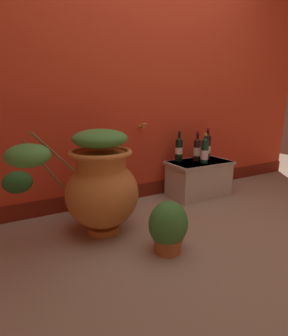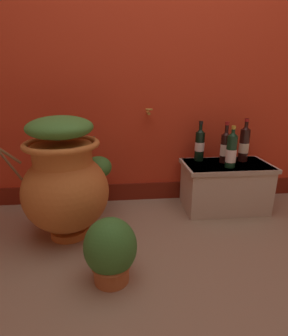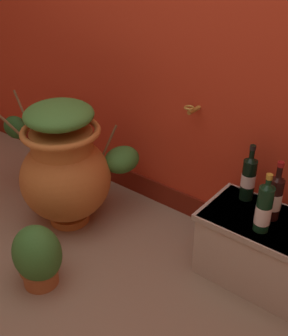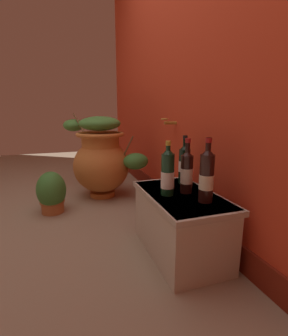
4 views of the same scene
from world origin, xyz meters
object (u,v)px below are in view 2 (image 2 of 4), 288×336
object	(u,v)px
potted_shrub	(111,251)
wine_bottle_middle	(244,143)
terracotta_urn	(62,180)
wine_bottle_right	(231,150)
wine_bottle_left	(225,146)
wine_bottle_back	(200,144)

from	to	relation	value
potted_shrub	wine_bottle_middle	bearing A→B (deg)	37.94
terracotta_urn	wine_bottle_right	bearing A→B (deg)	9.29
wine_bottle_left	wine_bottle_right	bearing A→B (deg)	-90.25
wine_bottle_back	wine_bottle_middle	bearing A→B (deg)	-8.35
wine_bottle_left	wine_bottle_back	size ratio (longest dim) A/B	1.01
wine_bottle_left	wine_bottle_right	distance (m)	0.12
terracotta_urn	wine_bottle_left	world-z (taller)	terracotta_urn
terracotta_urn	wine_bottle_left	xyz separation A→B (m)	(1.16, 0.31, 0.11)
wine_bottle_left	wine_bottle_back	world-z (taller)	wine_bottle_left
wine_bottle_middle	wine_bottle_back	size ratio (longest dim) A/B	1.07
terracotta_urn	wine_bottle_right	xyz separation A→B (m)	(1.16, 0.19, 0.11)
wine_bottle_right	potted_shrub	bearing A→B (deg)	-142.80
terracotta_urn	wine_bottle_middle	world-z (taller)	terracotta_urn
wine_bottle_left	wine_bottle_right	xyz separation A→B (m)	(-0.00, -0.12, -0.00)
terracotta_urn	wine_bottle_middle	bearing A→B (deg)	14.15
wine_bottle_left	potted_shrub	xyz separation A→B (m)	(-0.86, -0.77, -0.32)
terracotta_urn	wine_bottle_right	world-z (taller)	terracotta_urn
wine_bottle_left	wine_bottle_right	size ratio (longest dim) A/B	1.03
wine_bottle_middle	wine_bottle_left	bearing A→B (deg)	-170.79
wine_bottle_back	wine_bottle_left	bearing A→B (deg)	-23.33
wine_bottle_left	wine_bottle_middle	size ratio (longest dim) A/B	0.94
wine_bottle_back	potted_shrub	distance (m)	1.14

